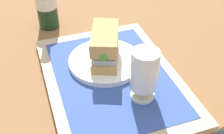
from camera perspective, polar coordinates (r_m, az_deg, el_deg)
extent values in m
plane|color=brown|center=(0.73, 0.00, -3.05)|extent=(3.00, 3.00, 0.00)
cube|color=tan|center=(0.72, 0.00, -2.46)|extent=(0.44, 0.32, 0.02)
cube|color=#2D4793|center=(0.72, 0.00, -1.83)|extent=(0.38, 0.27, 0.00)
cylinder|color=white|center=(0.75, -1.29, 1.17)|extent=(0.19, 0.19, 0.01)
cube|color=tan|center=(0.74, -1.32, 2.33)|extent=(0.14, 0.11, 0.02)
cube|color=#9EA3A8|center=(0.73, -1.34, 3.59)|extent=(0.13, 0.10, 0.02)
cube|color=silver|center=(0.72, -1.35, 4.37)|extent=(0.12, 0.09, 0.01)
sphere|color=#47932D|center=(0.68, -1.62, 2.63)|extent=(0.04, 0.04, 0.04)
cube|color=tan|center=(0.71, -1.38, 5.83)|extent=(0.14, 0.11, 0.04)
cylinder|color=silver|center=(0.67, 6.01, -5.53)|extent=(0.06, 0.06, 0.01)
cylinder|color=silver|center=(0.66, 6.09, -4.60)|extent=(0.01, 0.01, 0.02)
cylinder|color=silver|center=(0.62, 6.46, -0.59)|extent=(0.06, 0.06, 0.09)
cylinder|color=gold|center=(0.63, 6.33, -2.01)|extent=(0.06, 0.06, 0.05)
cylinder|color=white|center=(0.61, 6.54, 0.29)|extent=(0.05, 0.05, 0.01)
cylinder|color=#19381E|center=(0.94, -12.90, 12.24)|extent=(0.06, 0.06, 0.17)
cylinder|color=silver|center=(0.93, -12.97, 12.69)|extent=(0.07, 0.07, 0.05)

